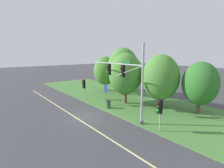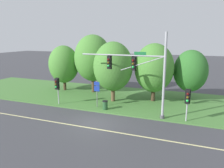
{
  "view_description": "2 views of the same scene",
  "coord_description": "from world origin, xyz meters",
  "views": [
    {
      "loc": [
        16.37,
        -9.24,
        6.96
      ],
      "look_at": [
        0.06,
        3.55,
        3.24
      ],
      "focal_mm": 28.0,
      "sensor_mm": 36.0,
      "label": 1
    },
    {
      "loc": [
        8.03,
        -16.4,
        7.44
      ],
      "look_at": [
        0.46,
        2.99,
        2.95
      ],
      "focal_mm": 35.0,
      "sensor_mm": 36.0,
      "label": 2
    }
  ],
  "objects": [
    {
      "name": "pedestrian_signal_near_kerb",
      "position": [
        -6.02,
        3.06,
        2.26
      ],
      "size": [
        0.46,
        0.55,
        3.01
      ],
      "color": "#9EA0A5",
      "rests_on": "grass_verge"
    },
    {
      "name": "route_sign_post",
      "position": [
        -1.58,
        3.81,
        1.92
      ],
      "size": [
        0.63,
        0.08,
        2.81
      ],
      "color": "slate",
      "rests_on": "grass_verge"
    },
    {
      "name": "trash_bin",
      "position": [
        -0.47,
        3.42,
        0.57
      ],
      "size": [
        0.56,
        0.56,
        0.93
      ],
      "color": "#234C28",
      "rests_on": "grass_verge"
    },
    {
      "name": "tree_mid_verge",
      "position": [
        3.53,
        8.32,
        3.98
      ],
      "size": [
        4.46,
        4.46,
        6.68
      ],
      "color": "#423021",
      "rests_on": "grass_verge"
    },
    {
      "name": "lane_stripe",
      "position": [
        0.0,
        -1.2,
        0.0
      ],
      "size": [
        36.0,
        0.16,
        0.01
      ],
      "primitive_type": "cube",
      "color": "beige",
      "rests_on": "ground"
    },
    {
      "name": "pedestrian_signal_further_along",
      "position": [
        7.51,
        2.91,
        2.22
      ],
      "size": [
        0.46,
        0.55,
        2.96
      ],
      "color": "#9EA0A5",
      "rests_on": "grass_verge"
    },
    {
      "name": "traffic_signal_mast",
      "position": [
        3.23,
        2.98,
        4.53
      ],
      "size": [
        8.3,
        0.49,
        7.79
      ],
      "color": "#9EA0A5",
      "rests_on": "grass_verge"
    },
    {
      "name": "tree_nearest_road",
      "position": [
        -9.13,
        9.19,
        3.74
      ],
      "size": [
        4.13,
        4.13,
        6.23
      ],
      "color": "#423021",
      "rests_on": "grass_verge"
    },
    {
      "name": "tree_left_of_mast",
      "position": [
        -4.87,
        9.68,
        4.69
      ],
      "size": [
        4.91,
        4.91,
        7.68
      ],
      "color": "#4C3823",
      "rests_on": "grass_verge"
    },
    {
      "name": "tree_behind_signpost",
      "position": [
        -0.81,
        6.56,
        4.15
      ],
      "size": [
        4.48,
        4.48,
        6.87
      ],
      "color": "brown",
      "rests_on": "grass_verge"
    },
    {
      "name": "grass_verge",
      "position": [
        0.0,
        8.25,
        0.05
      ],
      "size": [
        48.0,
        11.5,
        0.1
      ],
      "primitive_type": "cube",
      "color": "#477A38",
      "rests_on": "ground"
    },
    {
      "name": "tree_tall_centre",
      "position": [
        7.42,
        10.25,
        3.58
      ],
      "size": [
        3.89,
        3.89,
        5.92
      ],
      "color": "brown",
      "rests_on": "grass_verge"
    },
    {
      "name": "ground_plane",
      "position": [
        0.0,
        0.0,
        0.0
      ],
      "size": [
        160.0,
        160.0,
        0.0
      ],
      "primitive_type": "plane",
      "color": "#3D3D42"
    }
  ]
}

